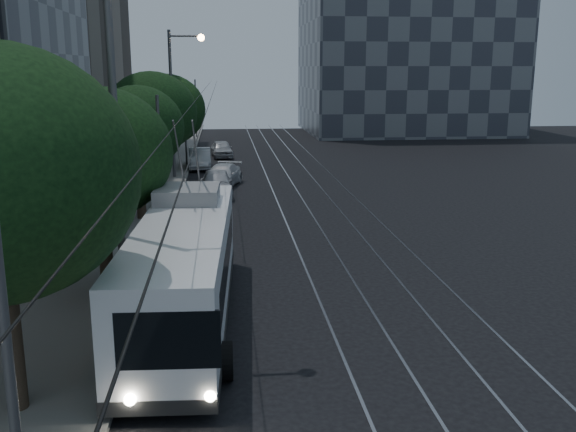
{
  "coord_description": "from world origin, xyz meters",
  "views": [
    {
      "loc": [
        -2.6,
        -17.61,
        7.07
      ],
      "look_at": [
        -0.35,
        4.47,
        1.96
      ],
      "focal_mm": 40.0,
      "sensor_mm": 36.0,
      "label": 1
    }
  ],
  "objects_px": {
    "car_white_a": "(217,183)",
    "car_white_b": "(222,176)",
    "car_white_d": "(222,149)",
    "streetlamp_near": "(131,101)",
    "trolleybus": "(185,268)",
    "car_white_c": "(200,158)",
    "streetlamp_far": "(178,90)",
    "pickup_silver": "(199,201)"
  },
  "relations": [
    {
      "from": "pickup_silver",
      "to": "car_white_a",
      "type": "xyz_separation_m",
      "value": [
        0.82,
        4.9,
        -0.01
      ]
    },
    {
      "from": "car_white_b",
      "to": "car_white_d",
      "type": "xyz_separation_m",
      "value": [
        0.0,
        13.33,
        0.02
      ]
    },
    {
      "from": "streetlamp_far",
      "to": "streetlamp_near",
      "type": "bearing_deg",
      "value": -88.65
    },
    {
      "from": "pickup_silver",
      "to": "car_white_b",
      "type": "distance_m",
      "value": 8.09
    },
    {
      "from": "car_white_b",
      "to": "streetlamp_far",
      "type": "relative_size",
      "value": 0.48
    },
    {
      "from": "streetlamp_near",
      "to": "car_white_b",
      "type": "bearing_deg",
      "value": 84.87
    },
    {
      "from": "car_white_c",
      "to": "car_white_b",
      "type": "bearing_deg",
      "value": -80.27
    },
    {
      "from": "car_white_a",
      "to": "car_white_d",
      "type": "bearing_deg",
      "value": 87.58
    },
    {
      "from": "trolleybus",
      "to": "car_white_a",
      "type": "relative_size",
      "value": 2.64
    },
    {
      "from": "car_white_a",
      "to": "streetlamp_near",
      "type": "height_order",
      "value": "streetlamp_near"
    },
    {
      "from": "car_white_b",
      "to": "car_white_a",
      "type": "bearing_deg",
      "value": -81.28
    },
    {
      "from": "car_white_d",
      "to": "streetlamp_far",
      "type": "height_order",
      "value": "streetlamp_far"
    },
    {
      "from": "trolleybus",
      "to": "car_white_c",
      "type": "bearing_deg",
      "value": 93.72
    },
    {
      "from": "trolleybus",
      "to": "pickup_silver",
      "type": "height_order",
      "value": "trolleybus"
    },
    {
      "from": "streetlamp_near",
      "to": "trolleybus",
      "type": "bearing_deg",
      "value": 56.45
    },
    {
      "from": "car_white_d",
      "to": "streetlamp_near",
      "type": "height_order",
      "value": "streetlamp_near"
    },
    {
      "from": "car_white_a",
      "to": "car_white_d",
      "type": "height_order",
      "value": "car_white_a"
    },
    {
      "from": "car_white_b",
      "to": "car_white_d",
      "type": "relative_size",
      "value": 1.14
    },
    {
      "from": "car_white_a",
      "to": "streetlamp_near",
      "type": "bearing_deg",
      "value": -96.37
    },
    {
      "from": "trolleybus",
      "to": "car_white_d",
      "type": "xyz_separation_m",
      "value": [
        1.05,
        34.95,
        -0.91
      ]
    },
    {
      "from": "car_white_c",
      "to": "car_white_d",
      "type": "xyz_separation_m",
      "value": [
        1.6,
        5.93,
        -0.06
      ]
    },
    {
      "from": "car_white_a",
      "to": "streetlamp_near",
      "type": "relative_size",
      "value": 0.42
    },
    {
      "from": "pickup_silver",
      "to": "car_white_c",
      "type": "relative_size",
      "value": 1.22
    },
    {
      "from": "car_white_a",
      "to": "car_white_d",
      "type": "relative_size",
      "value": 1.1
    },
    {
      "from": "car_white_d",
      "to": "streetlamp_near",
      "type": "distance_m",
      "value": 36.98
    },
    {
      "from": "car_white_a",
      "to": "car_white_c",
      "type": "bearing_deg",
      "value": 95.66
    },
    {
      "from": "trolleybus",
      "to": "streetlamp_far",
      "type": "distance_m",
      "value": 24.97
    },
    {
      "from": "car_white_a",
      "to": "streetlamp_near",
      "type": "distance_m",
      "value": 20.89
    },
    {
      "from": "pickup_silver",
      "to": "car_white_a",
      "type": "distance_m",
      "value": 4.97
    },
    {
      "from": "trolleybus",
      "to": "car_white_d",
      "type": "bearing_deg",
      "value": 90.92
    },
    {
      "from": "car_white_b",
      "to": "car_white_d",
      "type": "height_order",
      "value": "car_white_d"
    },
    {
      "from": "car_white_c",
      "to": "car_white_d",
      "type": "height_order",
      "value": "car_white_c"
    },
    {
      "from": "pickup_silver",
      "to": "car_white_a",
      "type": "height_order",
      "value": "pickup_silver"
    },
    {
      "from": "pickup_silver",
      "to": "car_white_d",
      "type": "xyz_separation_m",
      "value": [
        1.13,
        21.34,
        -0.07
      ]
    },
    {
      "from": "car_white_d",
      "to": "streetlamp_far",
      "type": "xyz_separation_m",
      "value": [
        -2.69,
        -10.37,
        5.04
      ]
    },
    {
      "from": "car_white_d",
      "to": "streetlamp_near",
      "type": "bearing_deg",
      "value": -98.37
    },
    {
      "from": "car_white_a",
      "to": "car_white_b",
      "type": "height_order",
      "value": "car_white_a"
    },
    {
      "from": "car_white_a",
      "to": "streetlamp_far",
      "type": "height_order",
      "value": "streetlamp_far"
    },
    {
      "from": "car_white_c",
      "to": "streetlamp_near",
      "type": "height_order",
      "value": "streetlamp_near"
    },
    {
      "from": "trolleybus",
      "to": "car_white_c",
      "type": "distance_m",
      "value": 29.03
    },
    {
      "from": "car_white_b",
      "to": "streetlamp_near",
      "type": "bearing_deg",
      "value": -80.69
    },
    {
      "from": "trolleybus",
      "to": "car_white_d",
      "type": "relative_size",
      "value": 2.91
    }
  ]
}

